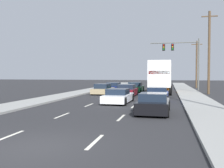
{
  "coord_description": "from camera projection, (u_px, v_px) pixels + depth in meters",
  "views": [
    {
      "loc": [
        4.16,
        -7.24,
        2.34
      ],
      "look_at": [
        -0.9,
        15.61,
        1.44
      ],
      "focal_mm": 40.76,
      "sensor_mm": 36.0,
      "label": 1
    }
  ],
  "objects": [
    {
      "name": "ground_plane",
      "position": [
        135.0,
        93.0,
        32.45
      ],
      "size": [
        140.0,
        140.0,
        0.0
      ],
      "primitive_type": "plane",
      "color": "#2B2B2D"
    },
    {
      "name": "sidewalk_right",
      "position": [
        192.0,
        96.0,
        26.14
      ],
      "size": [
        2.75,
        80.0,
        0.14
      ],
      "primitive_type": "cube",
      "color": "#9E9E99",
      "rests_on": "ground_plane"
    },
    {
      "name": "sidewalk_left",
      "position": [
        71.0,
        94.0,
        29.0
      ],
      "size": [
        2.75,
        80.0,
        0.14
      ],
      "primitive_type": "cube",
      "color": "#9E9E99",
      "rests_on": "ground_plane"
    },
    {
      "name": "lane_markings",
      "position": [
        133.0,
        93.0,
        31.13
      ],
      "size": [
        3.54,
        57.0,
        0.01
      ],
      "color": "silver",
      "rests_on": "ground_plane"
    },
    {
      "name": "car_navy",
      "position": [
        114.0,
        87.0,
        35.74
      ],
      "size": [
        2.06,
        4.09,
        1.19
      ],
      "color": "#141E4C",
      "rests_on": "ground_plane"
    },
    {
      "name": "car_tan",
      "position": [
        103.0,
        89.0,
        29.86
      ],
      "size": [
        1.96,
        4.45,
        1.23
      ],
      "color": "tan",
      "rests_on": "ground_plane"
    },
    {
      "name": "car_green",
      "position": [
        135.0,
        87.0,
        33.65
      ],
      "size": [
        1.97,
        4.43,
        1.29
      ],
      "color": "#196B38",
      "rests_on": "ground_plane"
    },
    {
      "name": "car_maroon",
      "position": [
        127.0,
        91.0,
        27.12
      ],
      "size": [
        1.93,
        4.41,
        1.28
      ],
      "color": "maroon",
      "rests_on": "ground_plane"
    },
    {
      "name": "car_white",
      "position": [
        118.0,
        96.0,
        20.7
      ],
      "size": [
        2.05,
        4.51,
        1.17
      ],
      "color": "white",
      "rests_on": "ground_plane"
    },
    {
      "name": "box_truck",
      "position": [
        161.0,
        76.0,
        30.28
      ],
      "size": [
        2.73,
        8.83,
        3.82
      ],
      "color": "white",
      "rests_on": "ground_plane"
    },
    {
      "name": "car_blue",
      "position": [
        157.0,
        95.0,
        21.74
      ],
      "size": [
        1.91,
        4.56,
        1.25
      ],
      "color": "#1E389E",
      "rests_on": "ground_plane"
    },
    {
      "name": "car_black",
      "position": [
        153.0,
        104.0,
        15.24
      ],
      "size": [
        1.97,
        4.04,
        1.23
      ],
      "color": "black",
      "rests_on": "ground_plane"
    },
    {
      "name": "traffic_signal_mast",
      "position": [
        179.0,
        52.0,
        37.2
      ],
      "size": [
        7.04,
        0.69,
        7.5
      ],
      "color": "#595B56",
      "rests_on": "ground_plane"
    },
    {
      "name": "utility_pole_mid",
      "position": [
        209.0,
        52.0,
        29.7
      ],
      "size": [
        1.8,
        0.28,
        9.69
      ],
      "color": "brown",
      "rests_on": "ground_plane"
    },
    {
      "name": "utility_pole_far",
      "position": [
        197.0,
        64.0,
        43.32
      ],
      "size": [
        1.8,
        0.28,
        8.02
      ],
      "color": "brown",
      "rests_on": "ground_plane"
    }
  ]
}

